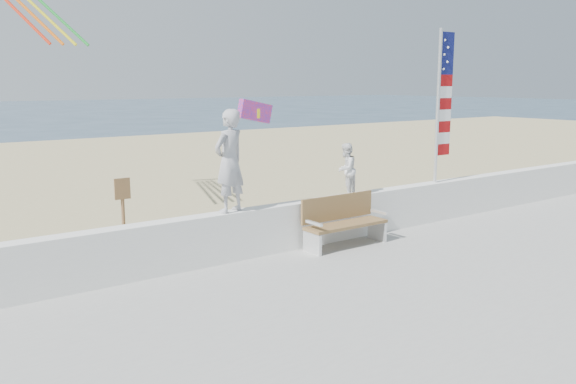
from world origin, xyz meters
name	(u,v)px	position (x,y,z in m)	size (l,w,h in m)	color
ground	(342,288)	(0.00, 0.00, 0.00)	(220.00, 220.00, 0.00)	#2A4055
sand	(133,202)	(0.00, 9.00, 0.04)	(90.00, 40.00, 0.08)	tan
boardwalk	(573,372)	(0.00, -4.00, 0.13)	(50.00, 12.40, 0.10)	#A1A19C
seawall	(273,229)	(0.00, 2.00, 0.63)	(30.00, 0.35, 0.90)	white
adult	(229,161)	(-0.95, 2.00, 2.00)	(0.67, 0.44, 1.85)	#9E9DA3
child	(346,169)	(1.82, 2.00, 1.62)	(0.53, 0.41, 1.08)	silver
bench	(343,221)	(1.36, 1.55, 0.69)	(1.80, 0.57, 1.00)	olive
flag	(442,100)	(4.72, 2.00, 2.99)	(0.50, 0.08, 3.50)	silver
parafoil_kite	(256,112)	(1.49, 4.88, 2.70)	(0.88, 0.27, 0.60)	red
sign	(123,208)	(-2.15, 4.11, 0.94)	(0.32, 0.07, 1.46)	brown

